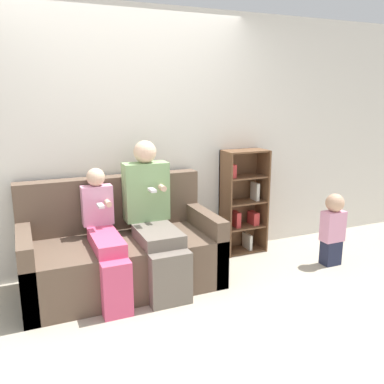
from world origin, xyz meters
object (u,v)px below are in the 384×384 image
Objects in this scene: child_seated at (105,237)px; bookshelf at (242,202)px; toddler_standing at (333,227)px; couch at (121,252)px; adult_seated at (153,214)px.

bookshelf reaches higher than child_seated.
couch is at bearing 169.08° from toddler_standing.
child_seated is 1.69m from bookshelf.
bookshelf reaches higher than toddler_standing.
child_seated is at bearing -163.44° from bookshelf.
toddler_standing is at bearing -5.99° from child_seated.
child_seated reaches higher than couch.
toddler_standing is (1.82, -0.30, -0.27)m from adult_seated.
toddler_standing is (2.10, -0.41, 0.09)m from couch.
adult_seated is 1.25m from bookshelf.
child_seated is at bearing -134.91° from couch.
adult_seated is 1.15× the size of bookshelf.
adult_seated is 1.21× the size of child_seated.
child_seated reaches higher than toddler_standing.
bookshelf is (1.62, 0.48, 0.02)m from child_seated.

